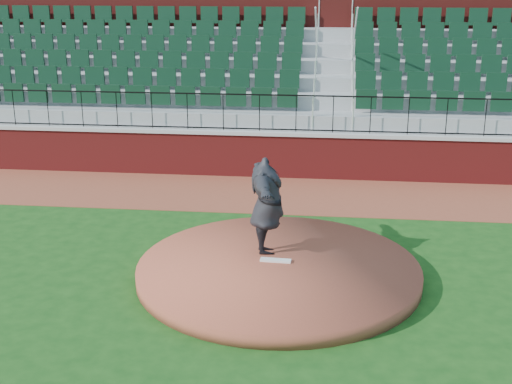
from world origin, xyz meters
TOP-DOWN VIEW (x-y plane):
  - ground at (0.00, 0.00)m, footprint 90.00×90.00m
  - warning_track at (0.00, 5.40)m, footprint 34.00×3.20m
  - field_wall at (0.00, 7.00)m, footprint 34.00×0.35m
  - wall_cap at (0.00, 7.00)m, footprint 34.00×0.45m
  - wall_railing at (0.00, 7.00)m, footprint 34.00×0.05m
  - seating_stands at (0.00, 9.72)m, footprint 34.00×5.10m
  - concourse_wall at (0.00, 12.52)m, footprint 34.00×0.50m
  - pitchers_mound at (0.55, 0.35)m, footprint 5.33×5.33m
  - pitching_rubber at (0.48, 0.50)m, footprint 0.59×0.18m
  - pitcher at (0.27, 0.92)m, footprint 1.04×2.45m

SIDE VIEW (x-z plane):
  - ground at x=0.00m, z-range 0.00..0.00m
  - warning_track at x=0.00m, z-range 0.00..0.01m
  - pitchers_mound at x=0.55m, z-range 0.00..0.25m
  - pitching_rubber at x=0.48m, z-range 0.25..0.29m
  - field_wall at x=0.00m, z-range 0.00..1.20m
  - pitcher at x=0.27m, z-range 0.25..2.18m
  - wall_cap at x=0.00m, z-range 1.20..1.30m
  - wall_railing at x=0.00m, z-range 1.30..2.30m
  - seating_stands at x=0.00m, z-range 0.00..4.60m
  - concourse_wall at x=0.00m, z-range 0.00..5.50m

